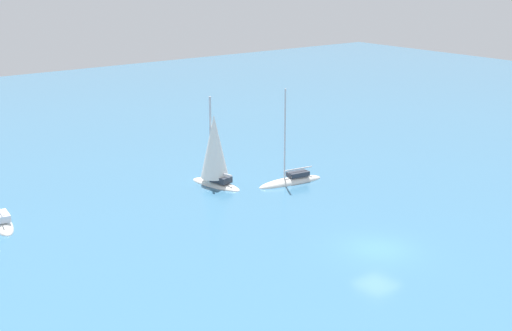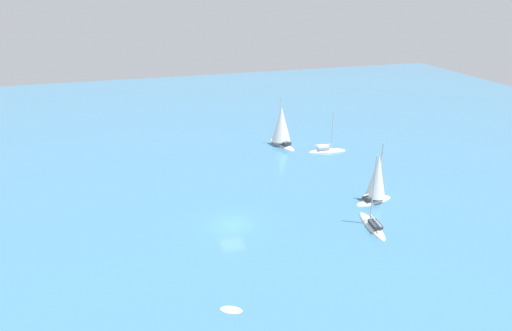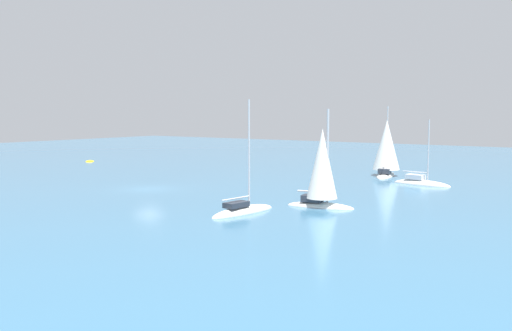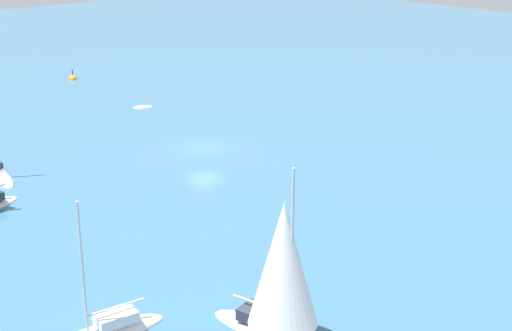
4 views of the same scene
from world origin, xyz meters
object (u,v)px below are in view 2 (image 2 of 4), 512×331
ketch (376,181)px  dinghy_1 (231,310)px  yacht (327,151)px  sailboat (372,226)px  sloop (282,128)px

ketch → dinghy_1: ketch is taller
dinghy_1 → yacht: (30.36, -22.65, 0.10)m
dinghy_1 → yacht: size_ratio=0.30×
ketch → yacht: 17.18m
sailboat → yacht: 22.71m
dinghy_1 → sailboat: bearing=52.5°
sloop → dinghy_1: (-35.42, 17.06, -2.83)m
sloop → ketch: bearing=176.4°
sailboat → sloop: sailboat is taller
yacht → ketch: bearing=-88.4°
sloop → yacht: 8.01m
sailboat → dinghy_1: sailboat is taller
ketch → dinghy_1: (-13.48, 20.76, -2.62)m
ketch → dinghy_1: size_ratio=3.76×
sailboat → ketch: sailboat is taller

